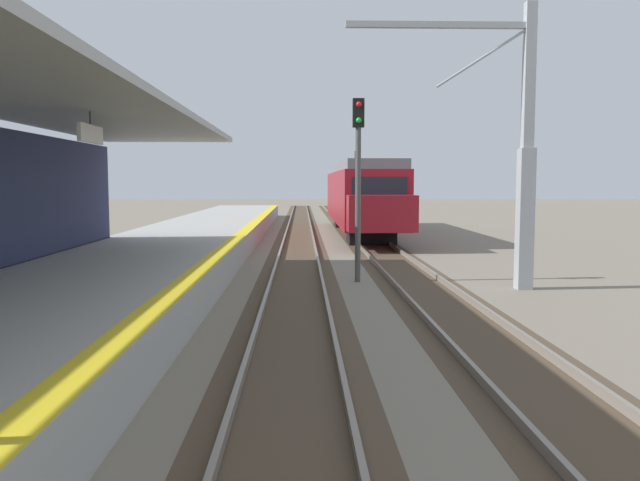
{
  "coord_description": "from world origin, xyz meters",
  "views": [
    {
      "loc": [
        2.04,
        -0.57,
        2.84
      ],
      "look_at": [
        2.28,
        7.8,
        2.1
      ],
      "focal_mm": 36.67,
      "sensor_mm": 36.0,
      "label": 1
    }
  ],
  "objects": [
    {
      "name": "track_pair_nearest_platform",
      "position": [
        1.9,
        20.0,
        0.05
      ],
      "size": [
        2.34,
        120.0,
        0.16
      ],
      "color": "#4C3D2D",
      "rests_on": "ground"
    },
    {
      "name": "catenary_pylon_far_side",
      "position": [
        7.68,
        16.6,
        3.6
      ],
      "size": [
        5.0,
        0.4,
        7.5
      ],
      "color": "#9EA3A8",
      "rests_on": "ground"
    },
    {
      "name": "rail_signal_post",
      "position": [
        3.65,
        18.0,
        3.19
      ],
      "size": [
        0.32,
        0.34,
        5.2
      ],
      "color": "#4C4C4C",
      "rests_on": "ground"
    },
    {
      "name": "track_pair_middle",
      "position": [
        5.3,
        20.0,
        0.05
      ],
      "size": [
        2.34,
        120.0,
        0.16
      ],
      "color": "#4C3D2D",
      "rests_on": "ground"
    },
    {
      "name": "approaching_train",
      "position": [
        5.3,
        35.36,
        2.18
      ],
      "size": [
        2.93,
        19.6,
        4.76
      ],
      "color": "maroon",
      "rests_on": "ground"
    },
    {
      "name": "station_platform",
      "position": [
        -2.5,
        16.0,
        0.45
      ],
      "size": [
        5.0,
        80.0,
        0.91
      ],
      "color": "#A8A8A3",
      "rests_on": "ground"
    }
  ]
}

